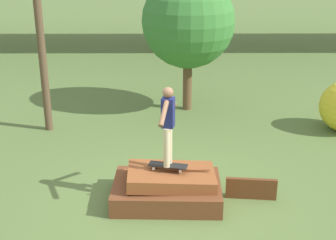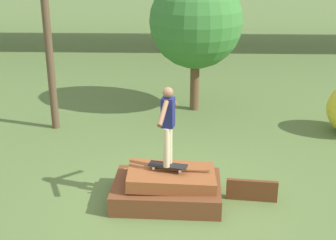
% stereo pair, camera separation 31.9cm
% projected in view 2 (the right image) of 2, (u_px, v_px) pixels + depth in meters
% --- Properties ---
extents(ground_plane, '(80.00, 80.00, 0.00)m').
position_uv_depth(ground_plane, '(167.00, 200.00, 9.09)').
color(ground_plane, '#567038').
extents(scrap_pile, '(2.10, 1.46, 0.67)m').
position_uv_depth(scrap_pile, '(168.00, 187.00, 8.99)').
color(scrap_pile, brown).
rests_on(scrap_pile, ground_plane).
extents(scrap_plank_loose, '(0.98, 0.19, 0.43)m').
position_uv_depth(scrap_plank_loose, '(252.00, 190.00, 9.02)').
color(scrap_plank_loose, '#5B3319').
rests_on(scrap_plank_loose, ground_plane).
extents(skateboard, '(0.77, 0.38, 0.09)m').
position_uv_depth(skateboard, '(168.00, 165.00, 8.83)').
color(skateboard, black).
rests_on(skateboard, scrap_pile).
extents(skater, '(0.35, 1.17, 1.53)m').
position_uv_depth(skater, '(168.00, 121.00, 8.51)').
color(skater, '#C6B78E').
rests_on(skater, skateboard).
extents(tree_behind_left, '(2.64, 2.64, 3.92)m').
position_uv_depth(tree_behind_left, '(196.00, 22.00, 13.11)').
color(tree_behind_left, brown).
rests_on(tree_behind_left, ground_plane).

